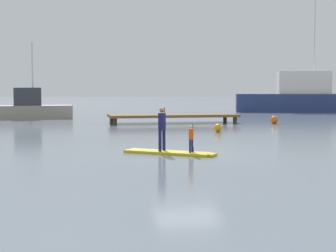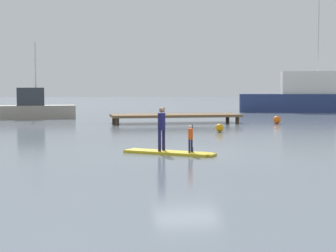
{
  "view_description": "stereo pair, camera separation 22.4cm",
  "coord_description": "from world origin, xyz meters",
  "views": [
    {
      "loc": [
        -4.63,
        -19.9,
        2.51
      ],
      "look_at": [
        -0.42,
        1.57,
        0.94
      ],
      "focal_mm": 57.93,
      "sensor_mm": 36.0,
      "label": 1
    },
    {
      "loc": [
        -4.41,
        -19.94,
        2.51
      ],
      "look_at": [
        -0.42,
        1.57,
        0.94
      ],
      "focal_mm": 57.93,
      "sensor_mm": 36.0,
      "label": 2
    }
  ],
  "objects": [
    {
      "name": "mooring_buoy_far",
      "position": [
        3.94,
        9.27,
        0.23
      ],
      "size": [
        0.46,
        0.46,
        0.46
      ],
      "primitive_type": "sphere",
      "color": "orange",
      "rests_on": "ground"
    },
    {
      "name": "ground_plane",
      "position": [
        0.0,
        0.0,
        0.0
      ],
      "size": [
        240.0,
        240.0,
        0.0
      ],
      "primitive_type": "plane",
      "color": "slate"
    },
    {
      "name": "mooring_buoy_mid",
      "position": [
        9.69,
        15.16,
        0.27
      ],
      "size": [
        0.54,
        0.54,
        0.54
      ],
      "primitive_type": "sphere",
      "color": "orange",
      "rests_on": "ground"
    },
    {
      "name": "fishing_boat_white_large",
      "position": [
        19.8,
        31.59,
        1.43
      ],
      "size": [
        14.86,
        7.92,
        11.22
      ],
      "color": "navy",
      "rests_on": "ground"
    },
    {
      "name": "paddler_child_solo",
      "position": [
        0.04,
        -0.52,
        0.67
      ],
      "size": [
        0.27,
        0.32,
        1.04
      ],
      "color": "#19194C",
      "rests_on": "paddleboard_near"
    },
    {
      "name": "floating_dock",
      "position": [
        2.95,
        17.09,
        0.53
      ],
      "size": [
        8.92,
        2.95,
        0.63
      ],
      "color": "brown",
      "rests_on": "ground"
    },
    {
      "name": "paddler_adult",
      "position": [
        -0.93,
        0.18,
        1.05
      ],
      "size": [
        0.41,
        0.44,
        1.65
      ],
      "color": "#19194C",
      "rests_on": "paddleboard_near"
    },
    {
      "name": "paddleboard_near",
      "position": [
        -0.66,
        -0.02,
        0.05
      ],
      "size": [
        3.3,
        2.67,
        0.1
      ],
      "color": "gold",
      "rests_on": "ground"
    },
    {
      "name": "fishing_boat_green_midground",
      "position": [
        -7.14,
        24.38,
        0.84
      ],
      "size": [
        6.55,
        2.21,
        6.07
      ],
      "color": "#9E9384",
      "rests_on": "ground"
    }
  ]
}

